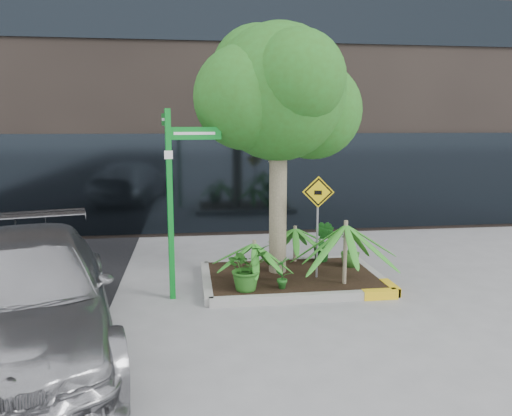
{
  "coord_description": "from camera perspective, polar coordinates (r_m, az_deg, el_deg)",
  "views": [
    {
      "loc": [
        -1.69,
        -8.56,
        2.94
      ],
      "look_at": [
        -0.49,
        0.2,
        1.45
      ],
      "focal_mm": 35.0,
      "sensor_mm": 36.0,
      "label": 1
    }
  ],
  "objects": [
    {
      "name": "palm_back",
      "position": [
        10.21,
        4.49,
        -2.33
      ],
      "size": [
        0.83,
        0.83,
        0.92
      ],
      "color": "gray",
      "rests_on": "ground"
    },
    {
      "name": "parked_car",
      "position": [
        7.13,
        -24.89,
        -9.18
      ],
      "size": [
        3.3,
        5.57,
        1.51
      ],
      "primitive_type": "imported",
      "rotation": [
        0.0,
        0.0,
        0.24
      ],
      "color": "#A1A2A6",
      "rests_on": "ground"
    },
    {
      "name": "cattle_sign",
      "position": [
        9.1,
        7.08,
        -0.16
      ],
      "size": [
        0.57,
        0.17,
        1.87
      ],
      "rotation": [
        0.0,
        0.0,
        -0.22
      ],
      "color": "slate",
      "rests_on": "ground"
    },
    {
      "name": "shrub_b",
      "position": [
        10.06,
        10.74,
        -4.66
      ],
      "size": [
        0.55,
        0.55,
        0.69
      ],
      "primitive_type": "imported",
      "rotation": [
        0.0,
        0.0,
        2.44
      ],
      "color": "#2B661E",
      "rests_on": "planter"
    },
    {
      "name": "palm_left",
      "position": [
        8.76,
        -0.19,
        -4.02
      ],
      "size": [
        0.88,
        0.88,
        0.98
      ],
      "color": "gray",
      "rests_on": "ground"
    },
    {
      "name": "shrub_c",
      "position": [
        8.62,
        3.04,
        -7.32
      ],
      "size": [
        0.43,
        0.43,
        0.58
      ],
      "primitive_type": "imported",
      "rotation": [
        0.0,
        0.0,
        3.83
      ],
      "color": "#226A21",
      "rests_on": "planter"
    },
    {
      "name": "street_sign_post",
      "position": [
        8.39,
        -9.49,
        2.81
      ],
      "size": [
        1.01,
        0.93,
        3.19
      ],
      "rotation": [
        0.0,
        0.0,
        0.14
      ],
      "color": "#0B8022",
      "rests_on": "ground"
    },
    {
      "name": "shrub_d",
      "position": [
        10.3,
        7.72,
        -3.77
      ],
      "size": [
        0.66,
        0.66,
        0.86
      ],
      "primitive_type": "imported",
      "rotation": [
        0.0,
        0.0,
        5.37
      ],
      "color": "#1A5B1C",
      "rests_on": "planter"
    },
    {
      "name": "shrub_a",
      "position": [
        8.51,
        -1.07,
        -6.75
      ],
      "size": [
        0.98,
        0.98,
        0.8
      ],
      "primitive_type": "imported",
      "rotation": [
        0.0,
        0.0,
        0.52
      ],
      "color": "#26631C",
      "rests_on": "planter"
    },
    {
      "name": "planter",
      "position": [
        9.48,
        4.33,
        -7.88
      ],
      "size": [
        3.35,
        2.36,
        0.15
      ],
      "color": "#9E9E99",
      "rests_on": "ground"
    },
    {
      "name": "ground",
      "position": [
        9.21,
        3.26,
        -9.06
      ],
      "size": [
        80.0,
        80.0,
        0.0
      ],
      "primitive_type": "plane",
      "color": "gray",
      "rests_on": "ground"
    },
    {
      "name": "tree",
      "position": [
        9.29,
        2.58,
        13.02
      ],
      "size": [
        3.19,
        2.83,
        4.79
      ],
      "color": "gray",
      "rests_on": "ground"
    },
    {
      "name": "palm_front",
      "position": [
        8.81,
        10.24,
        -1.88
      ],
      "size": [
        1.28,
        1.28,
        1.42
      ],
      "color": "gray",
      "rests_on": "ground"
    }
  ]
}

